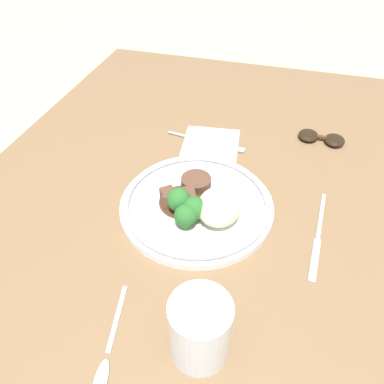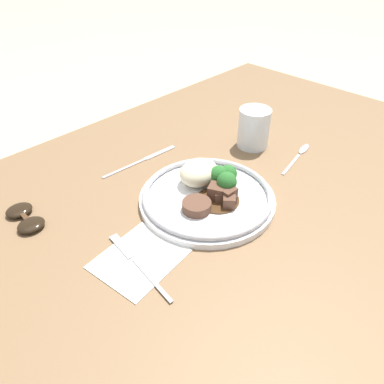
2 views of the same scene
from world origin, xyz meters
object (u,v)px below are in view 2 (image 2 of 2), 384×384
object	(u,v)px
plate	(208,192)
juice_glass	(254,129)
sunglasses	(25,217)
fork	(134,259)
spoon	(301,152)
knife	(143,160)

from	to	relation	value
plate	juice_glass	size ratio (longest dim) A/B	2.83
juice_glass	sunglasses	distance (m)	0.58
fork	spoon	size ratio (longest dim) A/B	1.14
juice_glass	knife	size ratio (longest dim) A/B	0.47
fork	spoon	world-z (taller)	same
knife	spoon	size ratio (longest dim) A/B	1.28
fork	knife	distance (m)	0.33
plate	sunglasses	distance (m)	0.37
fork	sunglasses	size ratio (longest dim) A/B	1.76
juice_glass	sunglasses	world-z (taller)	juice_glass
fork	juice_glass	bearing A→B (deg)	-71.00
fork	sunglasses	distance (m)	0.25
plate	fork	distance (m)	0.22
knife	sunglasses	distance (m)	0.31
juice_glass	spoon	bearing A→B (deg)	-64.08
juice_glass	fork	xyz separation A→B (m)	(-0.48, -0.09, -0.04)
juice_glass	sunglasses	xyz separation A→B (m)	(-0.56, 0.15, -0.04)
knife	fork	bearing A→B (deg)	-128.94
juice_glass	spoon	xyz separation A→B (m)	(0.06, -0.11, -0.05)
fork	spoon	distance (m)	0.53
knife	juice_glass	bearing A→B (deg)	-27.11
juice_glass	spoon	world-z (taller)	juice_glass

